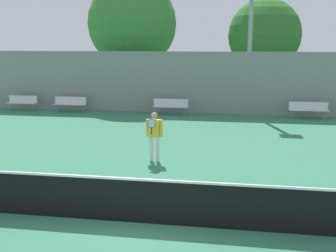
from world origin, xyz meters
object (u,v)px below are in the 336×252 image
bench_courtside_near (309,108)px  bench_by_gate (22,101)px  tennis_net (139,200)px  tree_green_broad (132,24)px  tree_green_tall (264,36)px  bench_courtside_far (70,102)px  bench_adjacent_court (171,105)px  light_pole_near_left (251,19)px  tennis_player (154,134)px

bench_courtside_near → bench_by_gate: (-16.26, -0.00, -0.00)m
tennis_net → tree_green_broad: 18.99m
tree_green_tall → tree_green_broad: bearing=-175.6°
bench_courtside_far → bench_adjacent_court: same height
light_pole_near_left → bench_courtside_far: bearing=-172.6°
tennis_net → tree_green_tall: tree_green_tall is taller
bench_by_gate → light_pole_near_left: (13.13, 1.32, 4.66)m
bench_courtside_far → tree_green_tall: (11.22, 5.07, 3.84)m
bench_courtside_near → tree_green_broad: size_ratio=0.25×
tennis_player → light_pole_near_left: bearing=79.8°
bench_adjacent_court → bench_by_gate: size_ratio=1.11×
tree_green_broad → light_pole_near_left: bearing=-22.6°
bench_adjacent_court → light_pole_near_left: light_pole_near_left is taller
tennis_net → tree_green_tall: size_ratio=1.54×
bench_courtside_near → light_pole_near_left: size_ratio=0.23×
bench_courtside_near → bench_adjacent_court: (-7.38, -0.00, -0.00)m
bench_courtside_near → tennis_net: bearing=-114.3°
bench_courtside_near → bench_courtside_far: bearing=-180.0°
light_pole_near_left → bench_by_gate: bearing=-174.3°
tree_green_tall → bench_by_gate: bearing=-160.3°
bench_courtside_near → bench_courtside_far: size_ratio=1.06×
tennis_net → bench_adjacent_court: size_ratio=5.30×
tennis_net → bench_courtside_far: size_ratio=5.48×
tennis_player → bench_courtside_near: (6.61, 8.79, -0.40)m
bench_courtside_far → bench_by_gate: size_ratio=1.07×
tennis_player → tree_green_broad: bearing=115.5°
bench_by_gate → tennis_player: bearing=-42.3°
tennis_player → bench_by_gate: 13.06m
tennis_net → tennis_player: (-0.55, 4.64, 0.43)m
tennis_net → bench_adjacent_court: bearing=95.6°
bench_courtside_far → bench_by_gate: (-2.97, -0.00, -0.00)m
bench_adjacent_court → tennis_player: bearing=-85.0°
bench_adjacent_court → bench_by_gate: same height
tree_green_tall → tree_green_broad: (-8.52, -0.65, 0.77)m
light_pole_near_left → tree_green_tall: light_pole_near_left is taller
bench_courtside_far → light_pole_near_left: size_ratio=0.22×
bench_by_gate → tennis_net: bearing=-52.8°
tennis_net → bench_adjacent_court: (-1.32, 13.43, 0.03)m
tennis_player → bench_adjacent_court: 8.83m
tennis_player → bench_courtside_far: bearing=136.0°
tennis_player → bench_courtside_near: 11.00m
tennis_player → bench_courtside_far: tennis_player is taller
tennis_net → bench_by_gate: (-10.20, 13.43, 0.03)m
tennis_net → bench_courtside_far: 15.25m
bench_by_gate → bench_courtside_far: bearing=0.0°
tennis_player → tree_green_tall: tree_green_tall is taller
bench_adjacent_court → tree_green_broad: size_ratio=0.24×
bench_by_gate → light_pole_near_left: bearing=5.7°
light_pole_near_left → tree_green_broad: (-7.46, 3.10, -0.05)m
tennis_net → bench_courtside_near: bearing=65.7°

